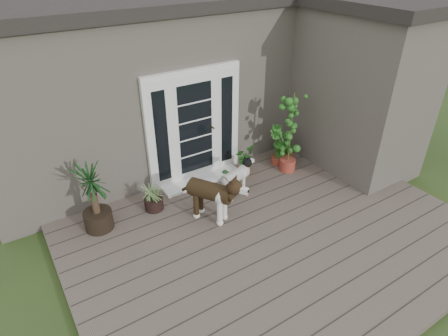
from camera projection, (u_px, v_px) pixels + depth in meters
deck at (275, 237)px, 6.06m from camera, size 6.20×4.60×0.12m
house_main at (157, 77)px, 8.36m from camera, size 7.40×4.00×3.10m
house_wing at (360, 94)px, 7.43m from camera, size 1.60×2.40×3.10m
roof_wing at (377, 3)px, 6.57m from camera, size 1.80×2.60×0.20m
door_unit at (194, 126)px, 6.97m from camera, size 1.90×0.14×2.15m
door_step at (202, 179)px, 7.37m from camera, size 1.60×0.40×0.05m
brindle_dog at (210, 198)px, 6.18m from camera, size 0.86×1.03×0.80m
white_dog at (235, 181)px, 6.80m from camera, size 0.77×0.46×0.60m
spider_plant at (153, 195)px, 6.46m from camera, size 0.70×0.70×0.58m
yucca at (94, 196)px, 5.85m from camera, size 1.04×1.04×1.25m
herb_a at (244, 162)px, 7.50m from camera, size 0.55×0.55×0.50m
herb_b at (278, 150)px, 7.79m from camera, size 0.58×0.58×0.63m
herb_c at (286, 148)px, 8.00m from camera, size 0.32×0.32×0.49m
sapling at (291, 132)px, 7.29m from camera, size 0.53×0.53×1.69m
clog_left at (228, 174)px, 7.50m from camera, size 0.22×0.32×0.09m
clog_right at (240, 174)px, 7.48m from camera, size 0.33×0.36×0.10m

